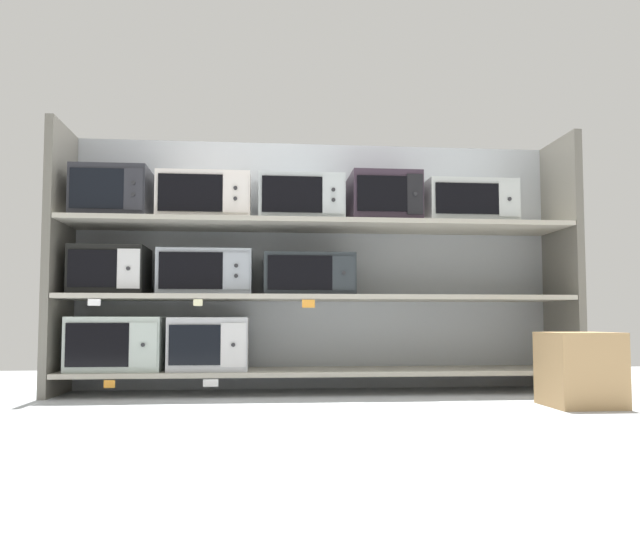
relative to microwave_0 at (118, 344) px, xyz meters
The scene contains 23 objects.
ground 1.63m from the microwave_0, 38.42° to the right, with size 7.19×6.00×0.02m, color #B2B7BC.
back_panel 1.39m from the microwave_0, 12.41° to the left, with size 3.39×0.04×1.67m, color #9EA3A8.
upright_left 0.64m from the microwave_0, behind, with size 0.05×0.50×1.67m, color #68645B.
upright_right 2.93m from the microwave_0, ahead, with size 0.05×0.50×1.67m, color #68645B.
shelf_0 1.27m from the microwave_0, ahead, with size 3.19×0.50×0.03m, color #ADA899.
microwave_0 is the anchor object (origin of this frame).
microwave_1 0.56m from the microwave_0, ahead, with size 0.48×0.43×0.33m.
price_tag_0 0.34m from the microwave_0, 87.54° to the right, with size 0.06×0.00×0.04m, color orange.
price_tag_1 0.68m from the microwave_0, 23.14° to the right, with size 0.09×0.00×0.04m, color white.
shelf_1 1.29m from the microwave_0, ahead, with size 3.19×0.50×0.03m, color #ADA899.
microwave_2 0.46m from the microwave_0, behind, with size 0.45×0.37×0.30m.
microwave_3 0.69m from the microwave_0, ahead, with size 0.58×0.34×0.28m.
microwave_4 1.26m from the microwave_0, ahead, with size 0.57×0.41×0.26m.
price_tag_2 0.36m from the microwave_0, 108.75° to the right, with size 0.07×0.00×0.04m, color white.
price_tag_3 0.62m from the microwave_0, 26.29° to the right, with size 0.05×0.00×0.04m, color beige.
price_tag_4 1.21m from the microwave_0, 12.21° to the right, with size 0.08×0.00×0.05m, color orange.
shelf_2 1.47m from the microwave_0, ahead, with size 3.19×0.50×0.03m, color #ADA899.
microwave_5 0.93m from the microwave_0, behind, with size 0.46×0.39×0.32m.
microwave_6 1.06m from the microwave_0, ahead, with size 0.58×0.34×0.30m.
microwave_7 1.45m from the microwave_0, ahead, with size 0.54×0.40×0.29m.
microwave_8 1.91m from the microwave_0, ahead, with size 0.44×0.41×0.32m.
microwave_9 2.41m from the microwave_0, ahead, with size 0.58×0.38×0.28m.
shipping_carton 2.69m from the microwave_0, 16.80° to the right, with size 0.36×0.36×0.39m, color tan.
Camera 1 is at (-0.37, -4.00, 0.45)m, focal length 35.25 mm.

